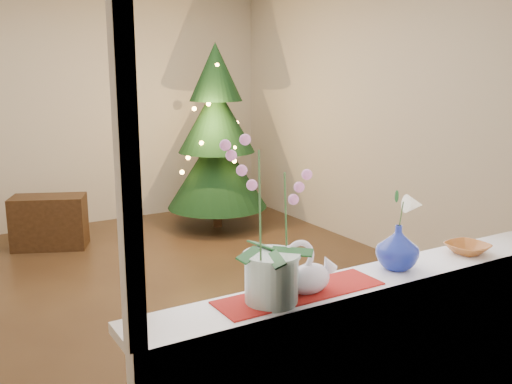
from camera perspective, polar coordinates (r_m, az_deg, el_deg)
ground at (r=4.72m, az=-8.85°, el=-10.00°), size 5.00×5.00×0.00m
wall_back at (r=6.77m, az=-17.32°, el=8.12°), size 4.50×0.10×2.70m
wall_front at (r=2.28m, az=14.39°, el=1.08°), size 4.50×0.10×2.70m
wall_right at (r=5.62m, az=12.62°, el=7.63°), size 0.10×5.00×2.70m
windowsill at (r=2.49m, az=11.70°, el=-8.61°), size 2.20×0.26×0.04m
window_frame at (r=2.26m, az=14.32°, el=9.94°), size 2.22×0.06×1.60m
runner at (r=2.26m, az=4.48°, el=-10.00°), size 0.70×0.20×0.01m
orchid_pot at (r=2.07m, az=1.59°, el=-2.86°), size 0.25×0.25×0.63m
swan at (r=2.23m, az=5.39°, el=-7.51°), size 0.25×0.12×0.21m
blue_vase at (r=2.56m, az=14.00°, el=-5.05°), size 0.26×0.26×0.22m
lily at (r=2.51m, az=14.23°, el=-0.76°), size 0.12×0.07×0.17m
paperweight at (r=2.56m, az=14.62°, el=-6.87°), size 0.08×0.08×0.07m
amber_dish at (r=2.89m, az=20.38°, el=-5.37°), size 0.17×0.17×0.04m
xmas_tree at (r=6.37m, az=-3.97°, el=5.48°), size 1.13×1.13×2.05m
side_table at (r=6.09m, az=-19.96°, el=-2.84°), size 0.79×0.61×0.53m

